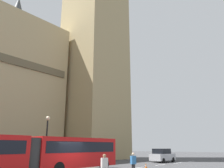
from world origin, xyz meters
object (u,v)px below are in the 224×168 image
object	(u,v)px
street_lamp	(46,137)
pedestrian_by_kerb	(133,163)
sedan_lead	(163,155)
articulated_bus	(27,152)
pedestrian_near_cones	(104,167)
traffic_cone_middle	(146,166)

from	to	relation	value
street_lamp	pedestrian_by_kerb	bearing A→B (deg)	-84.03
sedan_lead	street_lamp	distance (m)	17.04
articulated_bus	pedestrian_by_kerb	size ratio (longest dim) A/B	10.40
sedan_lead	pedestrian_by_kerb	size ratio (longest dim) A/B	2.60
articulated_bus	sedan_lead	xyz separation A→B (m)	(20.79, 0.26, -0.83)
street_lamp	pedestrian_by_kerb	distance (m)	10.62
articulated_bus	street_lamp	xyz separation A→B (m)	(4.43, 4.51, 1.31)
sedan_lead	pedestrian_near_cones	distance (m)	20.17
articulated_bus	pedestrian_near_cones	xyz separation A→B (m)	(1.75, -6.38, -0.83)
articulated_bus	street_lamp	world-z (taller)	street_lamp
sedan_lead	street_lamp	world-z (taller)	street_lamp
traffic_cone_middle	street_lamp	xyz separation A→B (m)	(-6.11, 8.14, 2.77)
pedestrian_near_cones	street_lamp	bearing A→B (deg)	76.16
pedestrian_near_cones	pedestrian_by_kerb	distance (m)	3.80
pedestrian_by_kerb	street_lamp	bearing A→B (deg)	95.97
articulated_bus	pedestrian_by_kerb	bearing A→B (deg)	-46.63
traffic_cone_middle	pedestrian_by_kerb	xyz separation A→B (m)	(-5.03, -2.20, 0.63)
street_lamp	pedestrian_by_kerb	size ratio (longest dim) A/B	3.12
traffic_cone_middle	street_lamp	bearing A→B (deg)	126.89
pedestrian_near_cones	traffic_cone_middle	bearing A→B (deg)	17.35
articulated_bus	sedan_lead	size ratio (longest dim) A/B	4.00
street_lamp	sedan_lead	bearing A→B (deg)	-14.55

